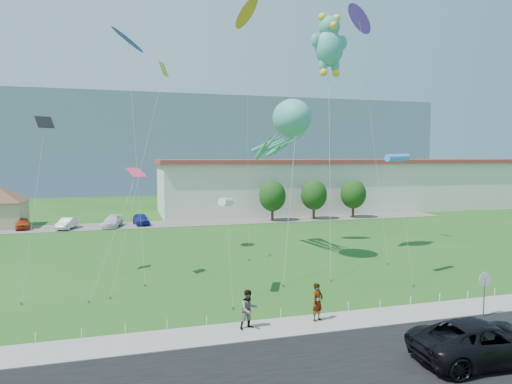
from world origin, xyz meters
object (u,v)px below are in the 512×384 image
at_px(suv, 484,341).
at_px(teddy_bear_kite, 329,44).
at_px(stop_sign, 485,283).
at_px(octopus_kite, 286,129).
at_px(warehouse, 346,184).
at_px(pedestrian_right, 249,309).
at_px(parked_car_silver, 67,223).
at_px(pedestrian_left, 318,302).
at_px(parked_car_white, 112,221).
at_px(parked_car_blue, 141,219).
at_px(parked_car_red, 22,223).

distance_m(suv, teddy_bear_kite, 27.30).
height_order(stop_sign, teddy_bear_kite, teddy_bear_kite).
relative_size(suv, octopus_kite, 0.45).
distance_m(warehouse, pedestrian_right, 54.95).
relative_size(suv, parked_car_silver, 1.55).
xyz_separation_m(suv, octopus_kite, (-1.40, 20.74, 10.02)).
height_order(pedestrian_left, parked_car_white, pedestrian_left).
relative_size(parked_car_silver, parked_car_blue, 0.97).
relative_size(warehouse, teddy_bear_kite, 2.95).
bearing_deg(parked_car_blue, suv, -82.59).
distance_m(suv, pedestrian_left, 7.87).
xyz_separation_m(suv, parked_car_silver, (-21.09, 42.74, -0.20)).
relative_size(warehouse, stop_sign, 24.40).
height_order(parked_car_red, parked_car_white, parked_car_red).
bearing_deg(octopus_kite, pedestrian_right, -116.04).
height_order(warehouse, octopus_kite, octopus_kite).
distance_m(pedestrian_right, teddy_bear_kite, 25.22).
distance_m(parked_car_red, octopus_kite, 35.61).
height_order(parked_car_red, parked_car_silver, parked_car_red).
xyz_separation_m(pedestrian_left, parked_car_silver, (-16.29, 36.51, -0.36)).
height_order(warehouse, pedestrian_right, warehouse).
bearing_deg(parked_car_white, parked_car_red, -174.36).
relative_size(pedestrian_left, octopus_kite, 0.14).
bearing_deg(parked_car_blue, parked_car_red, 169.88).
xyz_separation_m(warehouse, pedestrian_left, (-25.37, -46.42, -3.04)).
relative_size(suv, pedestrian_right, 3.18).
bearing_deg(pedestrian_right, warehouse, 45.83).
distance_m(warehouse, pedestrian_left, 52.98).
relative_size(parked_car_red, parked_car_blue, 0.94).
relative_size(suv, parked_car_red, 1.60).
bearing_deg(pedestrian_right, parked_car_red, 102.82).
xyz_separation_m(pedestrian_left, teddy_bear_kite, (7.34, 14.77, 17.09)).
bearing_deg(stop_sign, pedestrian_left, 168.59).
xyz_separation_m(warehouse, parked_car_white, (-36.53, -9.72, -3.41)).
relative_size(stop_sign, teddy_bear_kite, 0.12).
distance_m(parked_car_silver, teddy_bear_kite, 36.56).
distance_m(warehouse, stop_sign, 51.00).
distance_m(pedestrian_right, parked_car_white, 37.53).
xyz_separation_m(pedestrian_left, parked_car_white, (-11.16, 36.70, -0.36)).
bearing_deg(octopus_kite, pedestrian_left, -103.19).
bearing_deg(parked_car_blue, stop_sign, -75.68).
height_order(parked_car_silver, parked_car_white, same).
bearing_deg(stop_sign, parked_car_blue, 112.86).
height_order(warehouse, teddy_bear_kite, teddy_bear_kite).
xyz_separation_m(warehouse, teddy_bear_kite, (-18.03, -31.65, 14.05)).
bearing_deg(parked_car_red, warehouse, -1.29).
bearing_deg(octopus_kite, suv, -86.14).
xyz_separation_m(suv, parked_car_blue, (-12.52, 43.77, -0.16)).
xyz_separation_m(pedestrian_right, parked_car_white, (-7.43, 36.79, -0.35)).
height_order(parked_car_silver, octopus_kite, octopus_kite).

